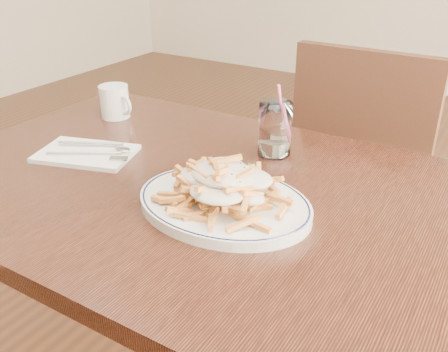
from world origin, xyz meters
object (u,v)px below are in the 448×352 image
Objects in this scene: table at (198,214)px; water_glass at (275,132)px; loaded_fries at (224,180)px; fries_plate at (224,203)px; coffee_mug at (115,102)px; chair_far at (365,166)px.

table is 0.26m from water_glass.
loaded_fries reaches higher than table.
table is 0.15m from fries_plate.
coffee_mug reaches higher than fries_plate.
fries_plate is at bearing -27.76° from coffee_mug.
chair_far is at bearing 42.53° from coffee_mug.
water_glass is 0.49m from coffee_mug.
chair_far reaches higher than fries_plate.
coffee_mug is at bearing 152.24° from fries_plate.
loaded_fries is 2.29× the size of coffee_mug.
chair_far is 5.42× the size of water_glass.
water_glass is at bearing 97.00° from loaded_fries.
water_glass is (-0.03, 0.28, -0.01)m from loaded_fries.
water_glass is (-0.08, -0.52, 0.28)m from chair_far.
water_glass is (0.07, 0.22, 0.13)m from table.
chair_far is 3.55× the size of loaded_fries.
table is 1.30× the size of chair_far.
chair_far reaches higher than loaded_fries.
coffee_mug reaches higher than table.
chair_far is (0.16, 0.74, -0.15)m from table.
loaded_fries is (0.11, -0.07, 0.14)m from table.
coffee_mug is at bearing -179.46° from water_glass.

